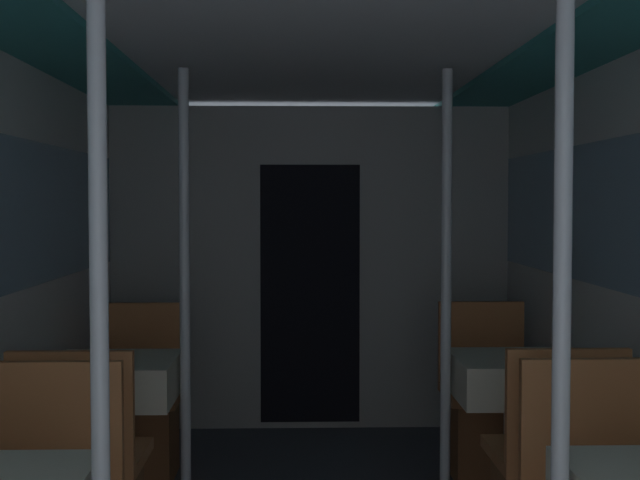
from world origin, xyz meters
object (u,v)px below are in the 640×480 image
at_px(dining_table_right_1, 516,385).
at_px(chair_right_far_1, 488,422).
at_px(chair_left_far_1, 137,424).
at_px(support_pole_left_1, 185,294).
at_px(support_pole_left_0, 100,366).
at_px(dining_table_left_1, 113,387).
at_px(support_pole_right_0, 561,364).
at_px(support_pole_right_1, 446,294).

distance_m(dining_table_right_1, chair_right_far_1, 0.68).
xyz_separation_m(chair_left_far_1, dining_table_right_1, (1.88, -0.60, 0.32)).
xyz_separation_m(support_pole_left_1, chair_right_far_1, (1.55, 0.60, -0.76)).
relative_size(support_pole_left_0, dining_table_left_1, 2.81).
bearing_deg(dining_table_left_1, chair_left_far_1, 90.00).
bearing_deg(support_pole_right_0, dining_table_right_1, 79.51).
height_order(chair_left_far_1, support_pole_left_1, support_pole_left_1).
xyz_separation_m(dining_table_left_1, support_pole_right_0, (1.55, -1.80, 0.43)).
distance_m(dining_table_left_1, chair_left_far_1, 0.68).
bearing_deg(support_pole_right_1, chair_right_far_1, 60.80).
bearing_deg(dining_table_right_1, support_pole_left_0, -130.74).
height_order(chair_left_far_1, support_pole_right_0, support_pole_right_0).
bearing_deg(support_pole_right_1, dining_table_left_1, 180.00).
distance_m(chair_left_far_1, support_pole_right_0, 2.95).
bearing_deg(support_pole_left_1, dining_table_right_1, 0.00).
distance_m(support_pole_left_1, support_pole_right_1, 1.21).
bearing_deg(dining_table_left_1, support_pole_left_1, 0.00).
relative_size(support_pole_right_0, support_pole_right_1, 1.00).
distance_m(support_pole_right_0, chair_right_far_1, 2.53).
bearing_deg(dining_table_right_1, chair_right_far_1, 90.00).
bearing_deg(support_pole_right_0, chair_right_far_1, 82.08).
xyz_separation_m(chair_right_far_1, support_pole_right_1, (-0.33, -0.60, 0.76)).
height_order(support_pole_left_1, support_pole_right_1, same).
bearing_deg(chair_left_far_1, support_pole_left_0, 97.92).
xyz_separation_m(support_pole_left_0, support_pole_left_1, (0.00, 1.80, 0.00)).
distance_m(support_pole_left_0, support_pole_left_1, 1.80).
bearing_deg(support_pole_right_1, dining_table_right_1, 0.00).
bearing_deg(support_pole_right_1, support_pole_right_0, -90.00).
relative_size(chair_left_far_1, support_pole_left_1, 0.44).
relative_size(support_pole_left_1, chair_right_far_1, 2.28).
height_order(dining_table_left_1, support_pole_right_1, support_pole_right_1).
xyz_separation_m(support_pole_left_1, support_pole_right_1, (1.21, 0.00, 0.00)).
height_order(support_pole_left_0, chair_left_far_1, support_pole_left_0).
height_order(dining_table_left_1, chair_right_far_1, chair_right_far_1).
relative_size(support_pole_left_0, support_pole_right_0, 1.00).
distance_m(dining_table_left_1, support_pole_right_0, 2.41).
distance_m(support_pole_left_0, support_pole_right_1, 2.17).
relative_size(support_pole_left_1, support_pole_right_0, 1.00).
bearing_deg(dining_table_left_1, support_pole_right_1, 0.00).
xyz_separation_m(support_pole_left_1, support_pole_right_0, (1.21, -1.80, 0.00)).
relative_size(chair_right_far_1, support_pole_right_1, 0.44).
bearing_deg(dining_table_left_1, chair_right_far_1, 17.57).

